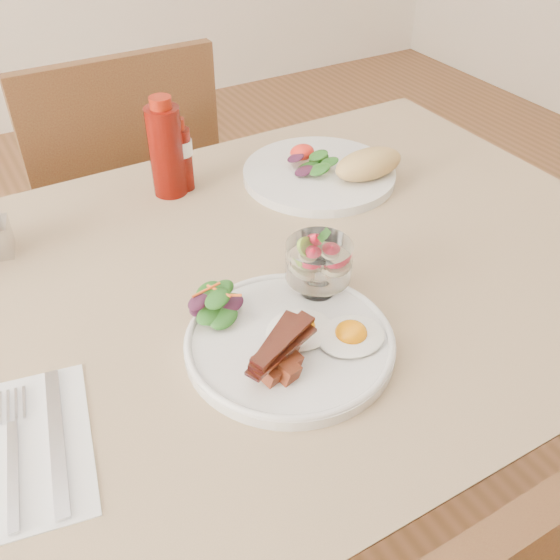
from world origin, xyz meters
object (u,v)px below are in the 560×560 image
at_px(fruit_cup, 319,261).
at_px(ketchup_bottle, 166,150).
at_px(hot_sauce_bottle, 182,156).
at_px(second_plate, 330,170).
at_px(chair_far, 124,208).
at_px(main_plate, 290,343).
at_px(table, 247,323).

bearing_deg(fruit_cup, ketchup_bottle, 99.58).
bearing_deg(hot_sauce_bottle, second_plate, -23.23).
relative_size(chair_far, main_plate, 3.32).
distance_m(second_plate, ketchup_bottle, 0.31).
bearing_deg(table, second_plate, 34.24).
relative_size(table, chair_far, 1.43).
relative_size(second_plate, hot_sauce_bottle, 2.11).
xyz_separation_m(second_plate, ketchup_bottle, (-0.28, 0.11, 0.07)).
distance_m(main_plate, fruit_cup, 0.12).
height_order(table, second_plate, second_plate).
relative_size(table, fruit_cup, 13.99).
height_order(chair_far, hot_sauce_bottle, chair_far).
bearing_deg(second_plate, fruit_cup, -126.75).
xyz_separation_m(table, hot_sauce_bottle, (0.03, 0.30, 0.16)).
height_order(second_plate, ketchup_bottle, ketchup_bottle).
distance_m(ketchup_bottle, hot_sauce_bottle, 0.03).
relative_size(main_plate, second_plate, 0.96).
height_order(table, chair_far, chair_far).
height_order(chair_far, ketchup_bottle, ketchup_bottle).
height_order(fruit_cup, ketchup_bottle, ketchup_bottle).
bearing_deg(main_plate, second_plate, 49.66).
relative_size(main_plate, fruit_cup, 2.95).
bearing_deg(fruit_cup, chair_far, 95.31).
height_order(main_plate, ketchup_bottle, ketchup_bottle).
bearing_deg(hot_sauce_bottle, fruit_cup, -84.53).
height_order(table, fruit_cup, fruit_cup).
bearing_deg(second_plate, main_plate, -130.34).
bearing_deg(table, hot_sauce_bottle, 83.87).
height_order(chair_far, main_plate, chair_far).
relative_size(chair_far, second_plate, 3.20).
bearing_deg(chair_far, ketchup_bottle, -89.42).
xyz_separation_m(table, chair_far, (0.00, 0.66, -0.14)).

